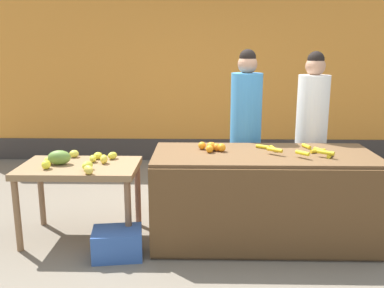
% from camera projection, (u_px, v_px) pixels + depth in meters
% --- Properties ---
extents(ground_plane, '(24.00, 24.00, 0.00)m').
position_uv_depth(ground_plane, '(223.00, 238.00, 4.21)').
color(ground_plane, '#756B5B').
extents(market_wall_back, '(8.34, 0.23, 3.07)m').
position_uv_depth(market_wall_back, '(215.00, 69.00, 6.89)').
color(market_wall_back, orange).
rests_on(market_wall_back, ground).
extents(fruit_stall_counter, '(2.10, 0.90, 0.88)m').
position_uv_depth(fruit_stall_counter, '(262.00, 197.00, 4.09)').
color(fruit_stall_counter, brown).
rests_on(fruit_stall_counter, ground).
extents(side_table_wooden, '(1.12, 0.70, 0.75)m').
position_uv_depth(side_table_wooden, '(80.00, 174.00, 4.09)').
color(side_table_wooden, olive).
rests_on(side_table_wooden, ground).
extents(banana_bunch_pile, '(0.69, 0.52, 0.07)m').
position_uv_depth(banana_bunch_pile, '(301.00, 150.00, 3.99)').
color(banana_bunch_pile, gold).
rests_on(banana_bunch_pile, fruit_stall_counter).
extents(orange_pile, '(0.27, 0.21, 0.09)m').
position_uv_depth(orange_pile, '(212.00, 147.00, 4.08)').
color(orange_pile, orange).
rests_on(orange_pile, fruit_stall_counter).
extents(mango_papaya_pile, '(0.70, 0.72, 0.14)m').
position_uv_depth(mango_papaya_pile, '(73.00, 159.00, 4.07)').
color(mango_papaya_pile, yellow).
rests_on(mango_papaya_pile, side_table_wooden).
extents(vendor_woman_blue_shirt, '(0.34, 0.34, 1.84)m').
position_uv_depth(vendor_woman_blue_shirt, '(245.00, 133.00, 4.66)').
color(vendor_woman_blue_shirt, '#33333D').
rests_on(vendor_woman_blue_shirt, ground).
extents(vendor_woman_white_shirt, '(0.34, 0.34, 1.82)m').
position_uv_depth(vendor_woman_white_shirt, '(311.00, 135.00, 4.66)').
color(vendor_woman_white_shirt, '#33333D').
rests_on(vendor_woman_white_shirt, ground).
extents(produce_crate, '(0.48, 0.38, 0.26)m').
position_uv_depth(produce_crate, '(117.00, 243.00, 3.82)').
color(produce_crate, '#3359A5').
rests_on(produce_crate, ground).
extents(produce_sack, '(0.38, 0.32, 0.48)m').
position_uv_depth(produce_sack, '(170.00, 189.00, 4.94)').
color(produce_sack, tan).
rests_on(produce_sack, ground).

